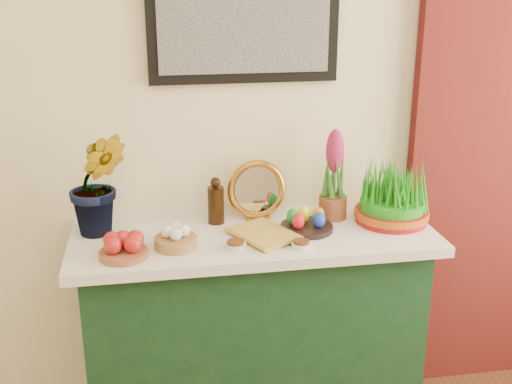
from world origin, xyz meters
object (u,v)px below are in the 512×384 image
Objects in this scene: hyacinth_green at (97,167)px; book at (244,239)px; mirror at (257,190)px; sideboard at (254,336)px; wheatgrass_sabzeh at (393,197)px.

hyacinth_green reaches higher than book.
hyacinth_green is 0.64m from mirror.
hyacinth_green reaches higher than sideboard.
wheatgrass_sabzeh is at bearing -14.28° from mirror.
mirror is 0.83× the size of wheatgrass_sabzeh.
mirror is at bearing 165.72° from wheatgrass_sabzeh.
hyacinth_green is 2.16× the size of mirror.
sideboard is 5.29× the size of book.
sideboard is 2.45× the size of hyacinth_green.
sideboard is 0.94m from hyacinth_green.
sideboard is at bearing -178.59° from wheatgrass_sabzeh.
wheatgrass_sabzeh is (0.53, -0.13, -0.01)m from mirror.
wheatgrass_sabzeh reaches higher than sideboard.
hyacinth_green reaches higher than mirror.
sideboard is at bearing -103.91° from mirror.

